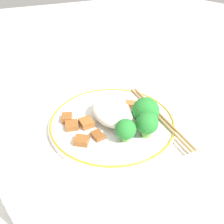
{
  "coord_description": "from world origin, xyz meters",
  "views": [
    {
      "loc": [
        0.32,
        -0.19,
        0.3
      ],
      "look_at": [
        0.0,
        0.0,
        0.03
      ],
      "focal_mm": 35.0,
      "sensor_mm": 36.0,
      "label": 1
    }
  ],
  "objects_px": {
    "broccoli_back_right": "(146,111)",
    "drinking_glass": "(35,195)",
    "broccoli_back_left": "(126,130)",
    "chopsticks": "(158,114)",
    "broccoli_back_center": "(147,124)",
    "plate": "(112,121)"
  },
  "relations": [
    {
      "from": "broccoli_back_right",
      "to": "drinking_glass",
      "type": "height_order",
      "value": "drinking_glass"
    },
    {
      "from": "chopsticks",
      "to": "broccoli_back_right",
      "type": "bearing_deg",
      "value": -82.29
    },
    {
      "from": "plate",
      "to": "broccoli_back_right",
      "type": "distance_m",
      "value": 0.08
    },
    {
      "from": "broccoli_back_center",
      "to": "broccoli_back_right",
      "type": "xyz_separation_m",
      "value": [
        -0.03,
        0.02,
        0.0
      ]
    },
    {
      "from": "broccoli_back_left",
      "to": "chopsticks",
      "type": "relative_size",
      "value": 0.19
    },
    {
      "from": "plate",
      "to": "drinking_glass",
      "type": "xyz_separation_m",
      "value": [
        0.13,
        -0.19,
        0.04
      ]
    },
    {
      "from": "broccoli_back_left",
      "to": "chopsticks",
      "type": "height_order",
      "value": "broccoli_back_left"
    },
    {
      "from": "broccoli_back_center",
      "to": "chopsticks",
      "type": "xyz_separation_m",
      "value": [
        -0.04,
        0.06,
        -0.03
      ]
    },
    {
      "from": "broccoli_back_left",
      "to": "broccoli_back_center",
      "type": "height_order",
      "value": "broccoli_back_center"
    },
    {
      "from": "broccoli_back_center",
      "to": "chopsticks",
      "type": "distance_m",
      "value": 0.08
    },
    {
      "from": "broccoli_back_right",
      "to": "drinking_glass",
      "type": "xyz_separation_m",
      "value": [
        0.08,
        -0.24,
        0.0
      ]
    },
    {
      "from": "broccoli_back_left",
      "to": "chopsticks",
      "type": "xyz_separation_m",
      "value": [
        -0.03,
        0.11,
        -0.02
      ]
    },
    {
      "from": "plate",
      "to": "drinking_glass",
      "type": "height_order",
      "value": "drinking_glass"
    },
    {
      "from": "plate",
      "to": "broccoli_back_right",
      "type": "height_order",
      "value": "broccoli_back_right"
    },
    {
      "from": "broccoli_back_left",
      "to": "drinking_glass",
      "type": "height_order",
      "value": "drinking_glass"
    },
    {
      "from": "broccoli_back_right",
      "to": "chopsticks",
      "type": "distance_m",
      "value": 0.05
    },
    {
      "from": "plate",
      "to": "chopsticks",
      "type": "relative_size",
      "value": 1.11
    },
    {
      "from": "chopsticks",
      "to": "drinking_glass",
      "type": "xyz_separation_m",
      "value": [
        0.09,
        -0.29,
        0.03
      ]
    },
    {
      "from": "broccoli_back_center",
      "to": "broccoli_back_right",
      "type": "distance_m",
      "value": 0.04
    },
    {
      "from": "broccoli_back_left",
      "to": "broccoli_back_center",
      "type": "relative_size",
      "value": 0.89
    },
    {
      "from": "broccoli_back_right",
      "to": "chopsticks",
      "type": "relative_size",
      "value": 0.25
    },
    {
      "from": "broccoli_back_center",
      "to": "chopsticks",
      "type": "height_order",
      "value": "broccoli_back_center"
    }
  ]
}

